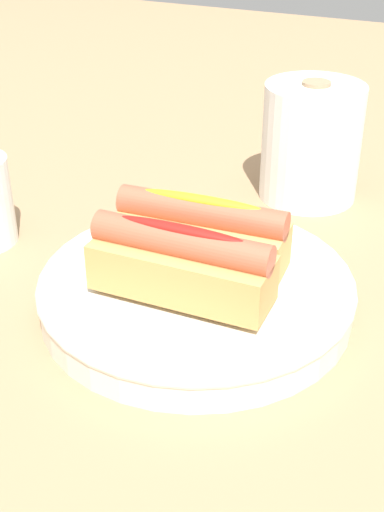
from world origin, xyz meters
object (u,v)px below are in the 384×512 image
(serving_bowl, at_px, (192,291))
(paper_towel_roll, at_px, (311,142))
(hotdog_front, at_px, (182,264))
(hotdog_back, at_px, (201,233))

(serving_bowl, height_order, paper_towel_roll, paper_towel_roll)
(paper_towel_roll, bearing_deg, hotdog_front, -94.40)
(hotdog_front, distance_m, paper_towel_roll, 0.29)
(serving_bowl, xyz_separation_m, paper_towel_roll, (0.03, 0.26, 0.05))
(hotdog_front, bearing_deg, hotdog_back, 97.49)
(hotdog_front, relative_size, paper_towel_roll, 1.13)
(hotdog_front, bearing_deg, serving_bowl, 97.49)
(hotdog_front, xyz_separation_m, hotdog_back, (-0.01, 0.05, 0.00))
(hotdog_back, relative_size, paper_towel_roll, 1.14)
(serving_bowl, bearing_deg, hotdog_front, -82.51)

